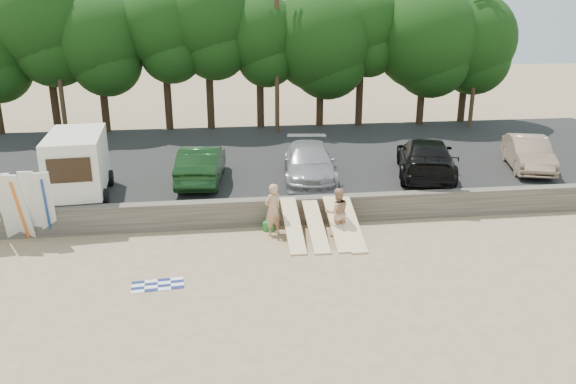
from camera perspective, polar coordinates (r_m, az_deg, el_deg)
The scene contains 23 objects.
ground at distance 18.29m, azimuth -1.54°, elevation -6.71°, with size 120.00×120.00×0.00m, color tan.
seawall at distance 20.85m, azimuth -2.44°, elevation -2.00°, with size 44.00×0.50×1.00m, color #6B6356.
parking_lot at distance 28.03m, azimuth -3.86°, elevation 2.99°, with size 44.00×14.50×0.70m, color #282828.
treeline at distance 34.12m, azimuth -3.65°, elevation 15.76°, with size 33.69×6.73×9.30m.
utility_poles at distance 32.78m, azimuth -1.14°, elevation 14.26°, with size 25.80×0.26×9.00m.
box_trailer at distance 22.90m, azimuth -20.61°, elevation 2.87°, with size 2.52×4.08×2.49m.
car_1 at distance 23.78m, azimuth -8.78°, elevation 2.83°, with size 1.64×4.72×1.55m, color black.
car_2 at distance 23.81m, azimuth 2.19°, elevation 2.99°, with size 2.10×5.17×1.50m, color #959498.
car_3 at distance 25.06m, azimuth 13.79°, elevation 3.43°, with size 2.31×5.69×1.65m, color black.
car_4 at distance 27.61m, azimuth 23.23°, elevation 3.63°, with size 1.56×4.48×1.48m, color #9E7F64.
surfboard_upright_3 at distance 21.27m, azimuth -26.53°, elevation -1.38°, with size 0.50×0.06×2.60m, color silver.
surfboard_upright_4 at distance 21.11m, azimuth -25.61°, elevation -1.42°, with size 0.50×0.06×2.60m, color silver.
surfboard_upright_5 at distance 21.10m, azimuth -24.52°, elevation -1.21°, with size 0.50×0.06×2.60m, color silver.
surfboard_upright_6 at distance 20.95m, azimuth -23.35°, elevation -1.23°, with size 0.50×0.06×2.60m, color silver.
surfboard_low_0 at distance 19.52m, azimuth 0.49°, elevation -3.35°, with size 0.56×3.00×0.07m, color #FBD99E.
surfboard_low_1 at distance 19.62m, azimuth 2.80°, elevation -3.36°, with size 0.56×3.00×0.07m, color #FBD99E.
surfboard_low_2 at distance 19.75m, azimuth 5.06°, elevation -3.16°, with size 0.56×3.00×0.07m, color #FBD99E.
surfboard_low_3 at distance 19.75m, azimuth 6.35°, elevation -3.22°, with size 0.56×3.00×0.07m, color #FBD99E.
beachgoer_a at distance 19.79m, azimuth -1.56°, elevation -1.77°, with size 0.69×0.45×1.89m, color tan.
beachgoer_b at distance 19.71m, azimuth 5.03°, elevation -2.07°, with size 0.87×0.68×1.79m, color tan.
cooler at distance 20.43m, azimuth -1.99°, elevation -3.46°, with size 0.38×0.30×0.32m, color #258A32.
gear_bag at distance 20.90m, azimuth 5.86°, elevation -3.19°, with size 0.30×0.25×0.22m, color orange.
beach_towel at distance 17.03m, azimuth -13.10°, elevation -9.18°, with size 1.50×1.50×0.00m, color white.
Camera 1 is at (-1.72, -16.49, 7.73)m, focal length 35.00 mm.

